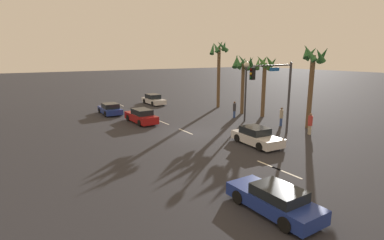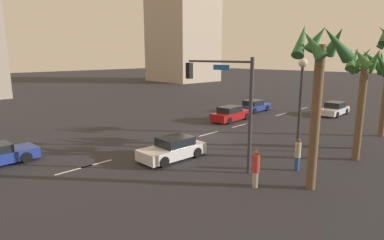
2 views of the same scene
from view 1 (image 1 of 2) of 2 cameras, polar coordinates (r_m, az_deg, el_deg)
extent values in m
plane|color=#28282D|center=(26.69, -0.42, -2.51)|extent=(220.00, 220.00, 0.00)
cube|color=silver|center=(42.73, -13.27, 2.76)|extent=(2.45, 0.14, 0.01)
cube|color=silver|center=(37.78, -10.59, 1.67)|extent=(2.37, 0.14, 0.01)
cube|color=silver|center=(30.93, -5.31, -0.49)|extent=(2.10, 0.14, 0.01)
cube|color=silver|center=(27.26, -1.19, -2.18)|extent=(2.35, 0.14, 0.01)
cube|color=silver|center=(19.72, 14.23, -8.27)|extent=(1.98, 0.14, 0.01)
cube|color=silver|center=(18.87, 17.32, -9.42)|extent=(2.23, 0.14, 0.01)
cube|color=maroon|center=(31.21, -9.56, 0.47)|extent=(4.72, 1.84, 0.73)
cube|color=black|center=(30.84, -9.39, 1.54)|extent=(2.29, 1.56, 0.54)
cylinder|color=black|center=(32.25, -11.91, 0.39)|extent=(0.65, 0.24, 0.64)
cylinder|color=black|center=(32.87, -9.34, 0.71)|extent=(0.65, 0.24, 0.64)
cylinder|color=black|center=(29.64, -9.78, -0.56)|extent=(0.65, 0.24, 0.64)
cylinder|color=black|center=(30.31, -7.04, -0.19)|extent=(0.65, 0.24, 0.64)
cube|color=silver|center=(23.76, 12.10, -3.44)|extent=(4.30, 2.03, 0.65)
cube|color=black|center=(23.79, 11.77, -1.93)|extent=(2.11, 1.69, 0.53)
cylinder|color=black|center=(23.45, 15.74, -4.26)|extent=(0.65, 0.26, 0.64)
cylinder|color=black|center=(22.33, 12.63, -4.92)|extent=(0.65, 0.26, 0.64)
cylinder|color=black|center=(25.28, 11.61, -2.85)|extent=(0.65, 0.26, 0.64)
cylinder|color=black|center=(24.25, 8.56, -3.38)|extent=(0.65, 0.26, 0.64)
cube|color=silver|center=(42.63, -7.18, 3.60)|extent=(4.47, 1.76, 0.62)
cube|color=black|center=(42.79, -7.36, 4.45)|extent=(2.15, 1.54, 0.60)
cylinder|color=black|center=(41.79, -5.34, 3.26)|extent=(0.64, 0.22, 0.64)
cylinder|color=black|center=(41.07, -7.38, 3.06)|extent=(0.64, 0.22, 0.64)
cylinder|color=black|center=(44.24, -6.99, 3.72)|extent=(0.64, 0.22, 0.64)
cylinder|color=black|center=(43.57, -8.94, 3.54)|extent=(0.64, 0.22, 0.64)
cube|color=navy|center=(14.23, 15.03, -14.58)|extent=(4.44, 1.77, 0.61)
cube|color=black|center=(13.84, 15.98, -12.96)|extent=(2.14, 1.54, 0.46)
cylinder|color=black|center=(14.63, 8.69, -14.14)|extent=(0.64, 0.23, 0.64)
cylinder|color=black|center=(15.67, 13.27, -12.49)|extent=(0.64, 0.23, 0.64)
cylinder|color=black|center=(12.98, 17.14, -18.25)|extent=(0.64, 0.23, 0.64)
cylinder|color=black|center=(14.13, 21.58, -15.92)|extent=(0.64, 0.23, 0.64)
cube|color=navy|center=(36.44, -15.17, 1.80)|extent=(4.19, 1.92, 0.60)
cube|color=black|center=(36.11, -15.11, 2.62)|extent=(2.03, 1.65, 0.53)
cylinder|color=black|center=(37.48, -16.96, 1.75)|extent=(0.65, 0.24, 0.64)
cylinder|color=black|center=(37.91, -14.44, 2.01)|extent=(0.65, 0.24, 0.64)
cylinder|color=black|center=(35.02, -15.93, 1.11)|extent=(0.65, 0.24, 0.64)
cylinder|color=black|center=(35.49, -13.25, 1.39)|extent=(0.65, 0.24, 0.64)
cylinder|color=#38383D|center=(27.48, 17.73, 3.90)|extent=(0.20, 0.20, 6.17)
cylinder|color=#38383D|center=(25.58, 14.96, 9.89)|extent=(0.17, 4.39, 0.12)
cube|color=black|center=(24.03, 11.31, 8.56)|extent=(0.32, 0.32, 0.95)
sphere|color=#360503|center=(23.89, 11.03, 9.26)|extent=(0.20, 0.20, 0.20)
sphere|color=orange|center=(23.91, 11.00, 8.54)|extent=(0.20, 0.20, 0.20)
sphere|color=black|center=(23.93, 10.97, 7.83)|extent=(0.20, 0.20, 0.20)
cube|color=#1959B2|center=(25.75, 15.25, 9.17)|extent=(0.05, 1.10, 0.28)
cylinder|color=#2D2D33|center=(31.44, 10.01, 4.67)|extent=(0.18, 0.18, 5.52)
sphere|color=#F2EACC|center=(31.19, 10.22, 10.21)|extent=(0.56, 0.56, 0.56)
cylinder|color=#B2A58C|center=(28.15, 21.23, -1.75)|extent=(0.40, 0.40, 0.78)
cylinder|color=#BF3833|center=(27.98, 21.36, -0.13)|extent=(0.53, 0.53, 0.85)
sphere|color=#8C664C|center=(27.87, 21.44, 0.96)|extent=(0.23, 0.23, 0.23)
cylinder|color=#2D478C|center=(30.62, 16.39, -0.36)|extent=(0.35, 0.35, 0.76)
cylinder|color=#B2A58C|center=(30.47, 16.48, 1.10)|extent=(0.47, 0.47, 0.83)
sphere|color=brown|center=(30.37, 16.53, 2.07)|extent=(0.22, 0.22, 0.22)
cylinder|color=#2D478C|center=(33.49, 7.95, 1.07)|extent=(0.34, 0.34, 0.76)
cylinder|color=#333338|center=(33.34, 7.99, 2.41)|extent=(0.45, 0.45, 0.83)
sphere|color=brown|center=(33.26, 8.02, 3.30)|extent=(0.22, 0.22, 0.22)
cylinder|color=brown|center=(39.63, 5.02, 7.85)|extent=(0.41, 0.41, 7.60)
cone|color=#2D6633|center=(38.79, 5.74, 13.60)|extent=(0.82, 1.74, 1.50)
cone|color=#2D6633|center=(39.69, 6.09, 13.71)|extent=(1.44, 1.05, 1.34)
cone|color=#2D6633|center=(40.39, 5.18, 13.55)|extent=(1.26, 1.35, 1.77)
cone|color=#2D6633|center=(39.73, 3.92, 13.29)|extent=(1.29, 1.41, 1.71)
cone|color=#2D6633|center=(39.06, 4.53, 13.46)|extent=(1.24, 0.79, 1.34)
cylinder|color=brown|center=(35.72, 9.49, 5.80)|extent=(0.39, 0.39, 5.78)
cone|color=#2D6633|center=(35.02, 10.33, 10.25)|extent=(0.61, 1.15, 1.40)
cone|color=#2D6633|center=(35.42, 11.00, 10.68)|extent=(1.48, 1.57, 1.50)
cone|color=#2D6633|center=(36.20, 10.63, 10.49)|extent=(1.72, 0.75, 1.70)
cone|color=#2D6633|center=(36.24, 9.36, 10.48)|extent=(1.09, 1.39, 1.56)
cone|color=#2D6633|center=(35.76, 8.28, 10.91)|extent=(1.30, 1.59, 1.74)
cone|color=#2D6633|center=(35.11, 8.60, 10.90)|extent=(1.31, 0.76, 1.60)
cone|color=#2D6633|center=(34.58, 9.65, 10.74)|extent=(1.47, 1.54, 1.83)
cylinder|color=brown|center=(34.32, 13.31, 5.49)|extent=(0.42, 0.42, 5.91)
cone|color=#38702D|center=(33.64, 14.33, 10.69)|extent=(0.63, 1.29, 1.35)
cone|color=#38702D|center=(34.62, 14.86, 10.23)|extent=(1.84, 0.96, 1.63)
cone|color=#38702D|center=(34.72, 13.35, 10.70)|extent=(1.08, 1.24, 1.35)
cone|color=#38702D|center=(34.22, 12.28, 10.34)|extent=(1.33, 1.49, 1.47)
cone|color=#38702D|center=(33.42, 12.98, 10.68)|extent=(1.59, 1.01, 1.50)
cylinder|color=brown|center=(30.21, 21.37, 4.88)|extent=(0.43, 0.43, 6.73)
cone|color=#2D6633|center=(29.55, 22.89, 11.13)|extent=(0.69, 1.37, 1.44)
cone|color=#2D6633|center=(30.43, 23.45, 11.16)|extent=(1.79, 1.31, 1.64)
cone|color=#2D6633|center=(30.66, 21.47, 11.55)|extent=(1.18, 1.37, 1.41)
cone|color=#2D6633|center=(29.98, 20.70, 11.86)|extent=(1.18, 1.23, 1.36)
cone|color=#2D6633|center=(29.23, 21.20, 11.70)|extent=(1.58, 0.87, 1.71)
camera|label=2|loc=(30.19, 51.63, 6.65)|focal=29.92mm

